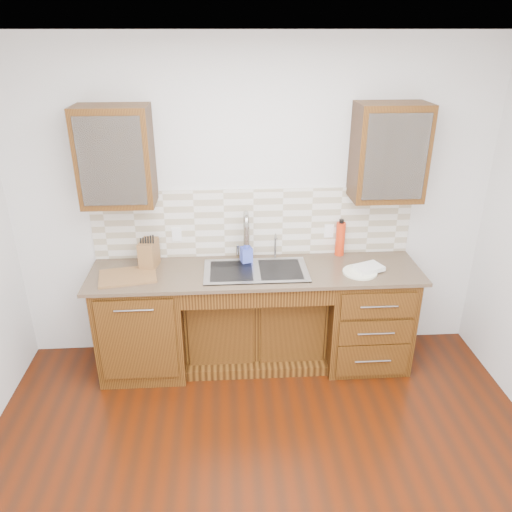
{
  "coord_description": "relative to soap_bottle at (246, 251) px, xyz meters",
  "views": [
    {
      "loc": [
        -0.24,
        -2.21,
        2.71
      ],
      "look_at": [
        0.0,
        1.4,
        1.05
      ],
      "focal_mm": 35.0,
      "sensor_mm": 36.0,
      "label": 1
    }
  ],
  "objects": [
    {
      "name": "knife_block",
      "position": [
        -0.8,
        -0.03,
        0.01
      ],
      "size": [
        0.16,
        0.22,
        0.23
      ],
      "primitive_type": "cube",
      "rotation": [
        0.0,
        0.0,
        -0.17
      ],
      "color": "olive",
      "rests_on": "countertop"
    },
    {
      "name": "ground",
      "position": [
        0.07,
        -1.58,
        -1.06
      ],
      "size": [
        4.0,
        3.5,
        0.1
      ],
      "primitive_type": "cube",
      "color": "#3F1304"
    },
    {
      "name": "upper_cabinet_right",
      "position": [
        1.12,
        -0.0,
        0.81
      ],
      "size": [
        0.55,
        0.34,
        0.75
      ],
      "primitive_type": "cube",
      "color": "#593014",
      "rests_on": "wall_back"
    },
    {
      "name": "filter_tap",
      "position": [
        0.25,
        0.07,
        0.02
      ],
      "size": [
        0.02,
        0.02,
        0.24
      ],
      "primitive_type": "cylinder",
      "color": "#999993",
      "rests_on": "countertop"
    },
    {
      "name": "outlet_right",
      "position": [
        0.72,
        0.14,
        0.11
      ],
      "size": [
        0.08,
        0.01,
        0.12
      ],
      "primitive_type": "cube",
      "color": "white",
      "rests_on": "backsplash"
    },
    {
      "name": "cup_left_b",
      "position": [
        -0.88,
        -0.0,
        0.76
      ],
      "size": [
        0.12,
        0.12,
        0.09
      ],
      "primitive_type": "imported",
      "rotation": [
        0.0,
        0.0,
        -0.22
      ],
      "color": "white",
      "rests_on": "upper_cabinet_left"
    },
    {
      "name": "base_cabinet_right",
      "position": [
        1.02,
        -0.14,
        -0.57
      ],
      "size": [
        0.7,
        0.62,
        0.88
      ],
      "primitive_type": "cube",
      "color": "#593014",
      "rests_on": "ground"
    },
    {
      "name": "water_bottle",
      "position": [
        0.81,
        0.1,
        0.05
      ],
      "size": [
        0.09,
        0.09,
        0.29
      ],
      "primitive_type": "cylinder",
      "rotation": [
        0.0,
        0.0,
        -0.12
      ],
      "color": "red",
      "rests_on": "countertop"
    },
    {
      "name": "plate",
      "position": [
        0.9,
        -0.26,
        -0.09
      ],
      "size": [
        0.33,
        0.33,
        0.02
      ],
      "primitive_type": "cylinder",
      "rotation": [
        0.0,
        0.0,
        -0.21
      ],
      "color": "white",
      "rests_on": "countertop"
    },
    {
      "name": "base_cabinet_left",
      "position": [
        -0.88,
        -0.14,
        -0.57
      ],
      "size": [
        0.7,
        0.62,
        0.88
      ],
      "primitive_type": "cube",
      "color": "#593014",
      "rests_on": "ground"
    },
    {
      "name": "outlet_left",
      "position": [
        -0.58,
        0.14,
        0.11
      ],
      "size": [
        0.08,
        0.01,
        0.12
      ],
      "primitive_type": "cube",
      "color": "white",
      "rests_on": "backsplash"
    },
    {
      "name": "faucet",
      "position": [
        -0.0,
        0.06,
        0.1
      ],
      "size": [
        0.04,
        0.04,
        0.4
      ],
      "primitive_type": "cylinder",
      "color": "#999993",
      "rests_on": "countertop"
    },
    {
      "name": "base_cabinet_center",
      "position": [
        0.07,
        -0.05,
        -0.66
      ],
      "size": [
        1.2,
        0.44,
        0.7
      ],
      "primitive_type": "cube",
      "color": "#593014",
      "rests_on": "ground"
    },
    {
      "name": "countertop",
      "position": [
        0.07,
        -0.16,
        -0.12
      ],
      "size": [
        2.7,
        0.65,
        0.03
      ],
      "primitive_type": "cube",
      "color": "#84705B",
      "rests_on": "base_cabinet_left"
    },
    {
      "name": "upper_cabinet_left",
      "position": [
        -0.98,
        -0.0,
        0.81
      ],
      "size": [
        0.55,
        0.34,
        0.75
      ],
      "primitive_type": "cube",
      "color": "#593014",
      "rests_on": "wall_back"
    },
    {
      "name": "soap_bottle",
      "position": [
        0.0,
        0.0,
        0.0
      ],
      "size": [
        0.11,
        0.11,
        0.2
      ],
      "primitive_type": "imported",
      "rotation": [
        0.0,
        0.0,
        0.26
      ],
      "color": "#4052C8",
      "rests_on": "countertop"
    },
    {
      "name": "cup_left_a",
      "position": [
        -1.05,
        -0.0,
        0.76
      ],
      "size": [
        0.12,
        0.12,
        0.1
      ],
      "primitive_type": "imported",
      "rotation": [
        0.0,
        0.0,
        -0.0
      ],
      "color": "white",
      "rests_on": "upper_cabinet_left"
    },
    {
      "name": "sink",
      "position": [
        0.07,
        -0.17,
        -0.19
      ],
      "size": [
        0.84,
        0.46,
        0.19
      ],
      "primitive_type": "cube",
      "color": "#9E9EA5",
      "rests_on": "countertop"
    },
    {
      "name": "cup_right_b",
      "position": [
        1.21,
        -0.0,
        0.76
      ],
      "size": [
        0.1,
        0.1,
        0.08
      ],
      "primitive_type": "imported",
      "rotation": [
        0.0,
        0.0,
        0.08
      ],
      "color": "white",
      "rests_on": "upper_cabinet_right"
    },
    {
      "name": "wall_back",
      "position": [
        0.07,
        0.22,
        0.34
      ],
      "size": [
        4.0,
        0.1,
        2.7
      ],
      "primitive_type": "cube",
      "color": "silver",
      "rests_on": "ground"
    },
    {
      "name": "backsplash",
      "position": [
        0.07,
        0.15,
        0.19
      ],
      "size": [
        2.7,
        0.02,
        0.59
      ],
      "primitive_type": "cube",
      "color": "beige",
      "rests_on": "wall_back"
    },
    {
      "name": "cutting_board",
      "position": [
        -0.95,
        -0.22,
        -0.09
      ],
      "size": [
        0.49,
        0.38,
        0.02
      ],
      "primitive_type": "cube",
      "rotation": [
        0.0,
        0.0,
        0.18
      ],
      "color": "brown",
      "rests_on": "countertop"
    },
    {
      "name": "dish_towel",
      "position": [
        0.98,
        -0.24,
        -0.07
      ],
      "size": [
        0.26,
        0.23,
        0.04
      ],
      "primitive_type": "cube",
      "rotation": [
        0.0,
        0.0,
        0.38
      ],
      "color": "#ECEDC7",
      "rests_on": "plate"
    },
    {
      "name": "ceiling",
      "position": [
        0.07,
        -1.58,
        1.74
      ],
      "size": [
        4.0,
        3.5,
        0.1
      ],
      "primitive_type": "cube",
      "color": "white",
      "rests_on": "wall_back"
    },
    {
      "name": "cup_right_a",
      "position": [
        0.97,
        -0.0,
        0.76
      ],
      "size": [
        0.15,
        0.15,
        0.09
      ],
      "primitive_type": "imported",
      "rotation": [
        0.0,
        0.0,
        0.33
      ],
      "color": "white",
      "rests_on": "upper_cabinet_right"
    }
  ]
}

